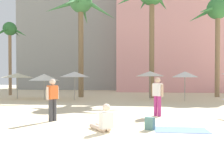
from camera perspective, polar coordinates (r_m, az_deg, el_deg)
The scene contains 16 objects.
ground at distance 6.04m, azimuth -2.15°, elevation -14.84°, with size 120.00×120.00×0.00m, color beige.
hotel_pink at distance 37.26m, azimuth 15.15°, elevation 11.43°, with size 16.54×10.93×16.73m, color pink.
hotel_tower_gray at distance 44.93m, azimuth -7.57°, elevation 15.91°, with size 18.54×11.02×26.30m, color gray.
palm_tree_left at distance 27.65m, azimuth -23.24°, elevation 10.73°, with size 3.77×3.88×7.67m.
palm_tree_center at distance 25.34m, azimuth 23.98°, elevation 14.83°, with size 5.27×5.20×9.37m.
palm_tree_right at distance 23.48m, azimuth -7.52°, elevation 17.18°, with size 6.92×6.92×10.01m.
cafe_umbrella_1 at distance 18.94m, azimuth 17.04°, elevation 2.22°, with size 2.00×2.00×2.27m.
cafe_umbrella_2 at distance 19.99m, azimuth -15.90°, elevation 1.55°, with size 2.45×2.45×2.10m.
cafe_umbrella_3 at distance 21.92m, azimuth -21.70°, elevation 1.92°, with size 2.67×2.67×2.20m.
cafe_umbrella_4 at distance 19.28m, azimuth 9.08°, elevation 2.43°, with size 2.32×2.32×2.32m.
cafe_umbrella_5 at distance 19.35m, azimuth -8.92°, elevation 2.29°, with size 2.44×2.44×2.29m.
beach_towel at distance 8.24m, azimuth 16.16°, elevation -10.51°, with size 1.71×0.95×0.01m, color #6684E0.
backpack at distance 8.05m, azimuth 9.07°, elevation -9.34°, with size 0.35×0.33×0.42m.
person_far_right at distance 7.72m, azimuth -2.04°, elevation -8.97°, with size 0.90×0.97×0.90m.
person_mid_left at distance 9.76m, azimuth -14.03°, elevation -3.26°, with size 0.37×0.58×1.68m.
person_near_right at distance 10.94m, azimuth 10.83°, elevation -2.59°, with size 0.54×0.44×1.74m.
Camera 1 is at (1.07, -5.71, 1.66)m, focal length 38.24 mm.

